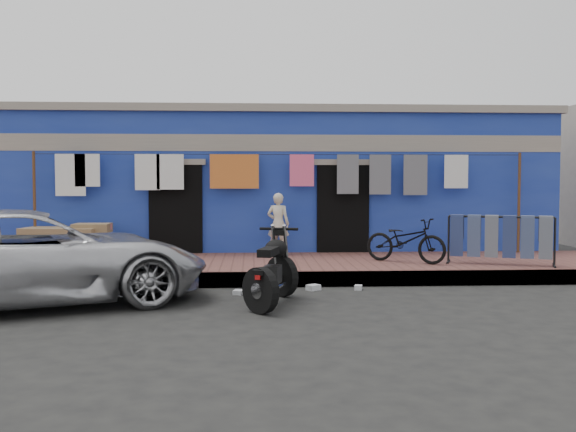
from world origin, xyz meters
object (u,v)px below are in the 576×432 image
object	(u,v)px
charpoy	(72,241)
jeans_rack	(500,239)
car	(32,256)
seated_person	(278,224)
bicycle	(406,235)
motorcycle	(272,267)

from	to	relation	value
charpoy	jeans_rack	size ratio (longest dim) A/B	1.04
car	charpoy	distance (m)	3.74
seated_person	charpoy	bearing A→B (deg)	19.89
bicycle	jeans_rack	bearing A→B (deg)	-66.11
car	motorcycle	world-z (taller)	car
car	charpoy	xyz separation A→B (m)	(-0.48, 3.71, -0.13)
car	jeans_rack	world-z (taller)	car
bicycle	charpoy	xyz separation A→B (m)	(-6.38, 1.20, -0.18)
car	seated_person	world-z (taller)	seated_person
bicycle	motorcycle	bearing A→B (deg)	173.43
motorcycle	jeans_rack	world-z (taller)	jeans_rack
motorcycle	charpoy	size ratio (longest dim) A/B	0.87
seated_person	car	bearing A→B (deg)	64.56
motorcycle	charpoy	distance (m)	5.42
car	jeans_rack	xyz separation A→B (m)	(7.53, 2.12, 0.01)
car	motorcycle	bearing A→B (deg)	-115.11
charpoy	jeans_rack	world-z (taller)	jeans_rack
charpoy	bicycle	bearing A→B (deg)	-10.62
seated_person	jeans_rack	xyz separation A→B (m)	(3.92, -1.76, -0.17)
seated_person	charpoy	size ratio (longest dim) A/B	0.64
motorcycle	jeans_rack	xyz separation A→B (m)	(4.18, 2.26, 0.18)
seated_person	motorcycle	world-z (taller)	seated_person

